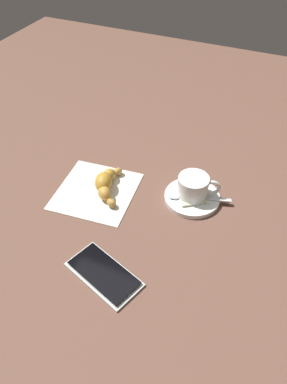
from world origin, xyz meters
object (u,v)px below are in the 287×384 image
cell_phone (104,274)px  croissant (106,183)px  saucer (192,197)px  teaspoon (190,197)px  napkin (96,191)px  espresso_cup (194,187)px  sugar_packet (193,204)px

cell_phone → croissant: bearing=-63.2°
saucer → teaspoon: bearing=63.7°
teaspoon → napkin: teaspoon is taller
espresso_cup → sugar_packet: (-0.01, 0.03, -0.02)m
saucer → espresso_cup: espresso_cup is taller
saucer → teaspoon: size_ratio=0.91×
espresso_cup → sugar_packet: size_ratio=1.65×
napkin → teaspoon: bearing=-164.7°
napkin → saucer: bearing=-163.0°
croissant → cell_phone: (-0.11, 0.21, -0.02)m
napkin → croissant: 0.03m
sugar_packet → cell_phone: bearing=-148.5°
cell_phone → teaspoon: bearing=-108.2°
espresso_cup → teaspoon: bearing=63.3°
teaspoon → espresso_cup: bearing=-116.7°
croissant → cell_phone: size_ratio=0.80×
sugar_packet → cell_phone: sugar_packet is taller
napkin → croissant: bearing=-145.5°
napkin → cell_phone: cell_phone is taller
espresso_cup → teaspoon: espresso_cup is taller
sugar_packet → croissant: bearing=151.3°
teaspoon → napkin: (0.21, 0.06, -0.01)m
espresso_cup → napkin: espresso_cup is taller
cell_phone → napkin: bearing=-57.4°
teaspoon → napkin: 0.22m
espresso_cup → teaspoon: size_ratio=0.68×
teaspoon → croissant: croissant is taller
napkin → cell_phone: size_ratio=1.11×
teaspoon → cell_phone: bearing=71.8°
espresso_cup → napkin: (0.21, 0.07, -0.04)m
croissant → sugar_packet: bearing=-172.8°
saucer → croissant: (0.19, 0.05, 0.02)m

